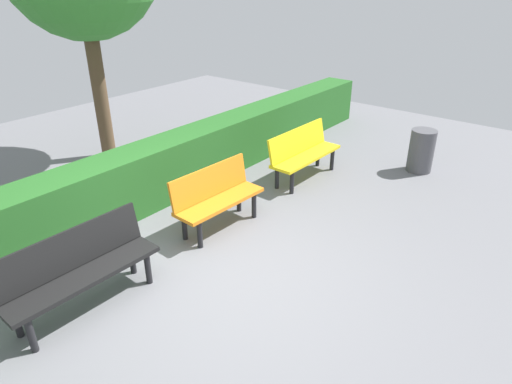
% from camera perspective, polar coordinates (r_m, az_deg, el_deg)
% --- Properties ---
extents(ground_plane, '(16.00, 16.00, 0.00)m').
position_cam_1_polar(ground_plane, '(5.40, -4.58, -10.51)').
color(ground_plane, slate).
extents(bench_yellow, '(1.55, 0.49, 0.86)m').
position_cam_1_polar(bench_yellow, '(7.65, 6.00, 5.16)').
color(bench_yellow, yellow).
rests_on(bench_yellow, ground_plane).
extents(bench_orange, '(1.37, 0.52, 0.86)m').
position_cam_1_polar(bench_orange, '(6.13, -5.09, -0.46)').
color(bench_orange, orange).
rests_on(bench_orange, ground_plane).
extents(bench_black, '(1.66, 0.50, 0.86)m').
position_cam_1_polar(bench_black, '(5.03, -21.66, -8.90)').
color(bench_black, black).
rests_on(bench_black, ground_plane).
extents(hedge_row, '(11.24, 0.63, 0.92)m').
position_cam_1_polar(hedge_row, '(7.07, -12.14, 2.66)').
color(hedge_row, '#266023').
rests_on(hedge_row, ground_plane).
extents(trash_bin, '(0.43, 0.43, 0.76)m').
position_cam_1_polar(trash_bin, '(8.44, 20.32, 4.95)').
color(trash_bin, '#4C4C51').
rests_on(trash_bin, ground_plane).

